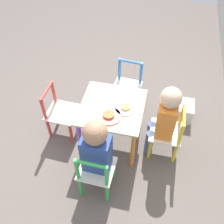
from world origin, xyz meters
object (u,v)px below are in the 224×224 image
object	(u,v)px
plate_right	(109,116)
child_back	(164,117)
child_right	(97,150)
chair_yellow	(168,133)
chair_blue	(127,87)
kids_table	(112,113)
chair_green	(96,172)
chair_red	(60,113)
storage_bin	(182,110)
plate_back	(126,108)

from	to	relation	value
plate_right	child_back	bearing A→B (deg)	104.82
child_right	plate_right	size ratio (longest dim) A/B	3.94
chair_yellow	chair_blue	size ratio (longest dim) A/B	1.00
kids_table	chair_green	distance (m)	0.50
chair_blue	child_back	world-z (taller)	child_back
chair_red	child_right	xyz separation A→B (m)	(0.44, 0.47, 0.21)
kids_table	child_back	xyz separation A→B (m)	(-0.00, 0.42, 0.06)
chair_green	chair_yellow	distance (m)	0.69
chair_green	chair_red	xyz separation A→B (m)	(-0.50, -0.47, 0.00)
kids_table	chair_red	xyz separation A→B (m)	(-0.02, -0.48, -0.14)
storage_bin	chair_yellow	bearing A→B (deg)	-16.51
kids_table	child_back	bearing A→B (deg)	90.17
chair_green	plate_right	size ratio (longest dim) A/B	2.63
chair_green	child_back	xyz separation A→B (m)	(-0.48, 0.44, 0.19)
plate_back	storage_bin	xyz separation A→B (m)	(-0.44, 0.50, -0.38)
child_back	storage_bin	size ratio (longest dim) A/B	3.66
child_back	chair_green	bearing A→B (deg)	-42.20
chair_green	storage_bin	distance (m)	1.12
child_back	child_right	bearing A→B (deg)	-45.84
chair_green	chair_red	world-z (taller)	same
kids_table	child_right	world-z (taller)	child_right
chair_yellow	child_right	distance (m)	0.68
storage_bin	kids_table	bearing A→B (deg)	-54.39
chair_blue	child_right	distance (m)	0.93
plate_right	storage_bin	distance (m)	0.91
chair_yellow	child_back	xyz separation A→B (m)	(0.00, -0.06, 0.19)
chair_blue	child_back	bearing A→B (deg)	-46.47
chair_red	chair_blue	bearing A→B (deg)	-46.56
chair_yellow	child_back	world-z (taller)	child_back
storage_bin	chair_green	bearing A→B (deg)	-34.20
child_back	plate_right	bearing A→B (deg)	-75.35
chair_green	plate_back	world-z (taller)	chair_green
kids_table	chair_yellow	distance (m)	0.50
chair_yellow	child_right	world-z (taller)	child_right
child_back	chair_red	bearing A→B (deg)	-91.24
kids_table	chair_blue	size ratio (longest dim) A/B	1.01
kids_table	storage_bin	xyz separation A→B (m)	(-0.44, 0.61, -0.29)
chair_red	plate_back	world-z (taller)	chair_red
child_back	storage_bin	world-z (taller)	child_back
plate_right	plate_back	world-z (taller)	same
chair_blue	storage_bin	world-z (taller)	chair_blue
plate_right	chair_blue	bearing A→B (deg)	175.72
chair_red	plate_right	size ratio (longest dim) A/B	2.63
chair_blue	kids_table	bearing A→B (deg)	-90.00
chair_red	plate_back	bearing A→B (deg)	-89.60
child_back	plate_back	bearing A→B (deg)	-89.94
chair_blue	plate_back	bearing A→B (deg)	-76.89
storage_bin	chair_red	bearing A→B (deg)	-68.99
chair_yellow	plate_right	bearing A→B (deg)	-77.12
kids_table	plate_right	distance (m)	0.14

